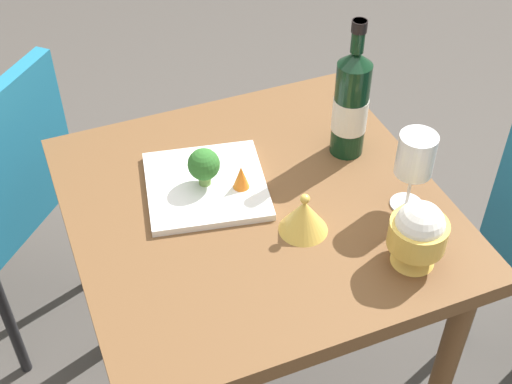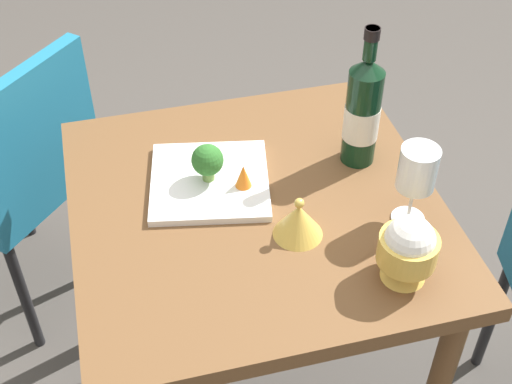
{
  "view_description": "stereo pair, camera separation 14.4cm",
  "coord_description": "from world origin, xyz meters",
  "views": [
    {
      "loc": [
        0.4,
        0.99,
        1.73
      ],
      "look_at": [
        0.0,
        0.0,
        0.77
      ],
      "focal_mm": 49.17,
      "sensor_mm": 36.0,
      "label": 1
    },
    {
      "loc": [
        0.26,
        1.03,
        1.73
      ],
      "look_at": [
        0.0,
        0.0,
        0.77
      ],
      "focal_mm": 49.17,
      "sensor_mm": 36.0,
      "label": 2
    }
  ],
  "objects": [
    {
      "name": "broccoli_floret",
      "position": [
        0.08,
        -0.08,
        0.8
      ],
      "size": [
        0.07,
        0.07,
        0.09
      ],
      "color": "#729E4C",
      "rests_on": "serving_plate"
    },
    {
      "name": "carrot_garnish_left",
      "position": [
        0.02,
        -0.04,
        0.78
      ],
      "size": [
        0.04,
        0.04,
        0.05
      ],
      "color": "orange",
      "rests_on": "serving_plate"
    },
    {
      "name": "wine_bottle",
      "position": [
        -0.25,
        -0.09,
        0.86
      ],
      "size": [
        0.08,
        0.08,
        0.33
      ],
      "color": "black",
      "rests_on": "dining_table"
    },
    {
      "name": "chair_by_wall",
      "position": [
        0.51,
        -0.5,
        0.53
      ],
      "size": [
        0.57,
        0.57,
        0.85
      ],
      "rotation": [
        0.0,
        0.0,
        3.96
      ],
      "color": "teal",
      "rests_on": "ground_plane"
    },
    {
      "name": "serving_plate",
      "position": [
        0.08,
        -0.08,
        0.74
      ],
      "size": [
        0.29,
        0.29,
        0.02
      ],
      "rotation": [
        0.0,
        0.0,
        -0.19
      ],
      "color": "white",
      "rests_on": "dining_table"
    },
    {
      "name": "rice_bowl",
      "position": [
        -0.22,
        0.26,
        0.81
      ],
      "size": [
        0.11,
        0.11,
        0.14
      ],
      "color": "gold",
      "rests_on": "dining_table"
    },
    {
      "name": "dining_table",
      "position": [
        0.0,
        0.0,
        0.63
      ],
      "size": [
        0.76,
        0.76,
        0.74
      ],
      "color": "brown",
      "rests_on": "ground_plane"
    },
    {
      "name": "rice_bowl_lid",
      "position": [
        -0.06,
        0.11,
        0.77
      ],
      "size": [
        0.1,
        0.1,
        0.09
      ],
      "color": "gold",
      "rests_on": "dining_table"
    },
    {
      "name": "wine_glass",
      "position": [
        -0.29,
        0.12,
        0.87
      ],
      "size": [
        0.08,
        0.08,
        0.18
      ],
      "color": "white",
      "rests_on": "dining_table"
    }
  ]
}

